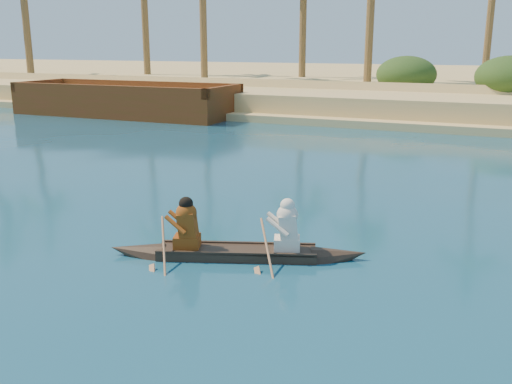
% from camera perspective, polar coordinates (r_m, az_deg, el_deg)
% --- Properties ---
extents(sandy_embankment, '(150.00, 51.00, 1.50)m').
position_cam_1_polar(sandy_embankment, '(52.19, 11.76, 10.64)').
color(sandy_embankment, '#DAB37B').
rests_on(sandy_embankment, ground).
extents(shrub_cluster, '(100.00, 6.00, 2.40)m').
position_cam_1_polar(shrub_cluster, '(37.32, 6.48, 10.45)').
color(shrub_cluster, '#294017').
rests_on(shrub_cluster, ground).
extents(canoe, '(4.65, 2.26, 1.30)m').
position_cam_1_polar(canoe, '(10.48, -1.93, -5.26)').
color(canoe, '#32251B').
rests_on(canoe, ground).
extents(barge_mid, '(12.48, 4.29, 2.07)m').
position_cam_1_polar(barge_mid, '(32.64, -12.90, 8.77)').
color(barge_mid, '#642A15').
rests_on(barge_mid, ground).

